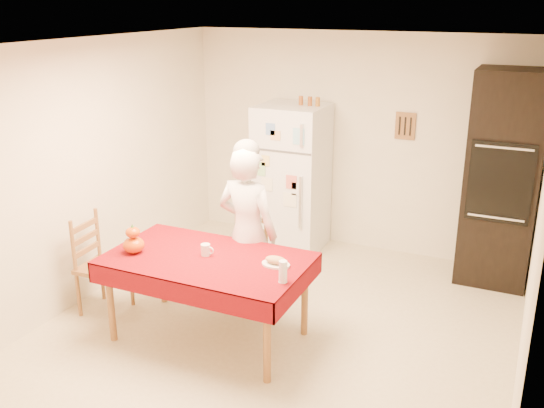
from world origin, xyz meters
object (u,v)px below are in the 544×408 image
Objects in this scene: coffee_mug at (206,250)px; seated_woman at (248,233)px; refrigerator at (292,178)px; pumpkin_lower at (134,245)px; oven_cabinet at (502,180)px; wine_glass at (283,272)px; chair_left at (97,260)px; dining_table at (207,265)px; bread_plate at (276,265)px; chair_far at (245,253)px.

seated_woman is at bearing 73.60° from coffee_mug.
pumpkin_lower is at bearing -101.27° from refrigerator.
refrigerator is 2.29m from oven_cabinet.
pumpkin_lower is at bearing -179.75° from wine_glass.
coffee_mug is at bearing -91.62° from chair_left.
bread_plate reaches higher than dining_table.
wine_glass is 0.32m from bread_plate.
refrigerator reaches higher than bread_plate.
wine_glass is (0.92, -2.37, -0.00)m from refrigerator.
dining_table is at bearing -93.43° from chair_left.
oven_cabinet reaches higher than dining_table.
chair_far reaches higher than coffee_mug.
seated_woman is 9.21× the size of wine_glass.
oven_cabinet is at bearing 54.62° from bread_plate.
coffee_mug is at bearing 130.99° from dining_table.
wine_glass is at bearing -55.58° from bread_plate.
oven_cabinet is at bearing 41.32° from pumpkin_lower.
dining_table is 7.08× the size of bread_plate.
chair_left is (-1.18, -0.73, 0.00)m from chair_far.
oven_cabinet is 9.17× the size of bread_plate.
dining_table is at bearing -76.24° from chair_far.
chair_left is 0.59× the size of seated_woman.
chair_far is at bearing 91.84° from dining_table.
bread_plate is at bearing -90.36° from chair_left.
coffee_mug is 0.54× the size of pumpkin_lower.
dining_table is (-2.13, -2.25, -0.41)m from oven_cabinet.
coffee_mug is 0.57× the size of wine_glass.
pumpkin_lower is 0.77× the size of bread_plate.
refrigerator is at bearing -76.55° from seated_woman.
bread_plate is at bearing -70.56° from refrigerator.
refrigerator is 17.00× the size of coffee_mug.
wine_glass is (0.77, -0.16, 0.16)m from dining_table.
wine_glass reaches higher than dining_table.
pumpkin_lower reaches higher than bread_plate.
oven_cabinet reaches higher than coffee_mug.
wine_glass is (1.97, -0.17, 0.34)m from chair_left.
chair_far is at bearing -144.95° from oven_cabinet.
pumpkin_lower is at bearing 48.12° from seated_woman.
oven_cabinet reaches higher than refrigerator.
refrigerator is at bearing -178.82° from oven_cabinet.
refrigerator reaches higher than chair_far.
wine_glass is at bearing 137.59° from seated_woman.
seated_woman is at bearing -43.87° from chair_far.
oven_cabinet is 12.50× the size of wine_glass.
seated_woman is 6.76× the size of bread_plate.
refrigerator reaches higher than seated_woman.
coffee_mug is at bearing -78.77° from chair_far.
refrigerator is at bearing -28.60° from chair_left.
dining_table is 1.79× the size of chair_far.
pumpkin_lower is (-0.62, -0.17, 0.14)m from dining_table.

